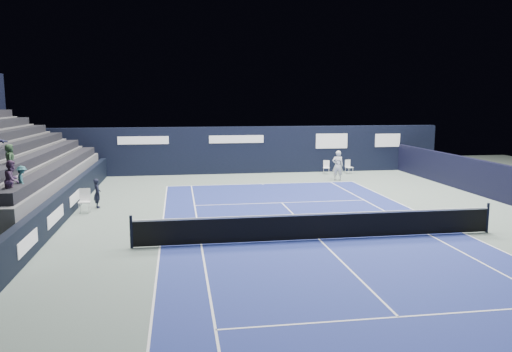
{
  "coord_description": "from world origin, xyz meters",
  "views": [
    {
      "loc": [
        -4.81,
        -16.37,
        4.83
      ],
      "look_at": [
        -1.21,
        6.56,
        1.3
      ],
      "focal_mm": 35.0,
      "sensor_mm": 36.0,
      "label": 1
    }
  ],
  "objects_px": {
    "line_judge_chair": "(85,199)",
    "tennis_player": "(338,165)",
    "folding_chair_back_b": "(348,166)",
    "folding_chair_back_a": "(326,166)",
    "tennis_net": "(319,226)"
  },
  "relations": [
    {
      "from": "folding_chair_back_b",
      "to": "tennis_player",
      "type": "distance_m",
      "value": 2.98
    },
    {
      "from": "folding_chair_back_a",
      "to": "tennis_net",
      "type": "bearing_deg",
      "value": -91.66
    },
    {
      "from": "folding_chair_back_a",
      "to": "line_judge_chair",
      "type": "relative_size",
      "value": 0.86
    },
    {
      "from": "folding_chair_back_a",
      "to": "tennis_player",
      "type": "height_order",
      "value": "tennis_player"
    },
    {
      "from": "tennis_net",
      "to": "tennis_player",
      "type": "bearing_deg",
      "value": 69.21
    },
    {
      "from": "line_judge_chair",
      "to": "tennis_net",
      "type": "distance_m",
      "value": 10.55
    },
    {
      "from": "folding_chair_back_a",
      "to": "tennis_net",
      "type": "distance_m",
      "value": 15.97
    },
    {
      "from": "line_judge_chair",
      "to": "tennis_player",
      "type": "relative_size",
      "value": 0.58
    },
    {
      "from": "folding_chair_back_a",
      "to": "folding_chair_back_b",
      "type": "relative_size",
      "value": 0.97
    },
    {
      "from": "folding_chair_back_b",
      "to": "tennis_player",
      "type": "bearing_deg",
      "value": -138.79
    },
    {
      "from": "line_judge_chair",
      "to": "tennis_net",
      "type": "bearing_deg",
      "value": -33.18
    },
    {
      "from": "tennis_player",
      "to": "folding_chair_back_b",
      "type": "bearing_deg",
      "value": 57.86
    },
    {
      "from": "folding_chair_back_b",
      "to": "tennis_player",
      "type": "xyz_separation_m",
      "value": [
        -1.57,
        -2.5,
        0.38
      ]
    },
    {
      "from": "line_judge_chair",
      "to": "tennis_player",
      "type": "distance_m",
      "value": 15.27
    },
    {
      "from": "folding_chair_back_a",
      "to": "tennis_net",
      "type": "relative_size",
      "value": 0.07
    }
  ]
}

